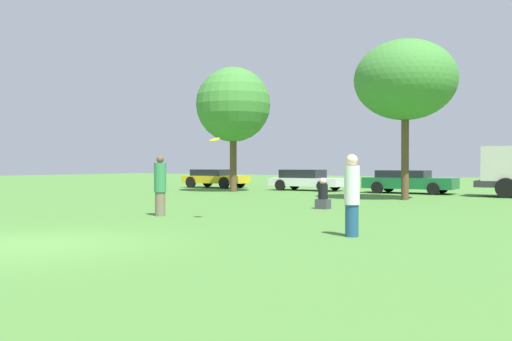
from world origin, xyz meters
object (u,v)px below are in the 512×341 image
Objects in this scene: bystander_sitting at (323,196)px; parked_car_white at (306,179)px; person_thrower at (160,186)px; tree_0 at (233,105)px; tree_1 at (405,80)px; parked_car_yellow at (214,178)px; frisbee at (215,140)px; person_catcher at (352,195)px; parked_car_green at (408,181)px.

bystander_sitting is 0.24× the size of parked_car_white.
parked_car_white is (-4.36, 16.36, -0.25)m from person_thrower.
bystander_sitting is 0.15× the size of tree_0.
tree_0 is 1.01× the size of tree_1.
tree_0 is at bearing -43.55° from parked_car_yellow.
frisbee is at bearing -71.65° from parked_car_white.
person_catcher is 18.43m from parked_car_green.
parked_car_white is (-7.69, 5.13, -4.42)m from tree_1.
person_catcher is 0.25× the size of tree_0.
bystander_sitting is at bearing -61.22° from parked_car_white.
person_thrower is 5.73m from bystander_sitting.
person_thrower reaches higher than bystander_sitting.
tree_0 is at bearing 128.27° from person_thrower.
parked_car_green is (-0.54, 16.68, -1.54)m from frisbee.
person_catcher is 24.95m from parked_car_yellow.
tree_0 is at bearing 141.11° from bystander_sitting.
person_catcher reaches higher than parked_car_yellow.
person_catcher is at bearing -57.50° from bystander_sitting.
person_catcher is at bearing -47.76° from parked_car_yellow.
person_catcher is at bearing 0.00° from person_thrower.
parked_car_yellow is at bearing 177.77° from parked_car_green.
person_catcher is 19.85m from tree_0.
bystander_sitting is 11.60m from parked_car_green.
parked_car_green is at bearing 91.85° from frisbee.
parked_car_green reaches higher than parked_car_yellow.
parked_car_white is at bearing 146.31° from tree_1.
parked_car_yellow is at bearing 176.80° from parked_car_white.
tree_1 reaches higher than parked_car_green.
person_thrower is 19.79m from parked_car_yellow.
parked_car_white is (-7.06, 11.33, 0.20)m from bystander_sitting.
person_thrower is 12.44m from tree_1.
parked_car_white is at bearing 178.87° from parked_car_green.
parked_car_white is (6.76, -0.00, -0.01)m from parked_car_yellow.
tree_1 reaches higher than person_thrower.
tree_1 is at bearing 83.95° from frisbee.
frisbee is 21.20m from parked_car_yellow.
parked_car_green is at bearing -2.23° from parked_car_yellow.
person_catcher is 13.48m from tree_1.
person_catcher is at bearing -45.79° from tree_0.
parked_car_green is (12.71, 0.21, -0.01)m from parked_car_yellow.
person_catcher is at bearing -61.02° from parked_car_white.
parked_car_green is (-5.05, 17.72, -0.24)m from person_catcher.
person_thrower is at bearing -118.26° from bystander_sitting.
bystander_sitting is at bearing -38.89° from tree_0.
frisbee is (2.13, -0.11, 1.29)m from person_thrower.
tree_0 is at bearing -35.96° from person_catcher.
person_thrower is at bearing 177.13° from frisbee.
tree_1 is (10.27, -1.57, 0.30)m from tree_0.
tree_1 is (3.33, 11.23, 4.17)m from person_thrower.
parked_car_yellow reaches higher than bystander_sitting.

